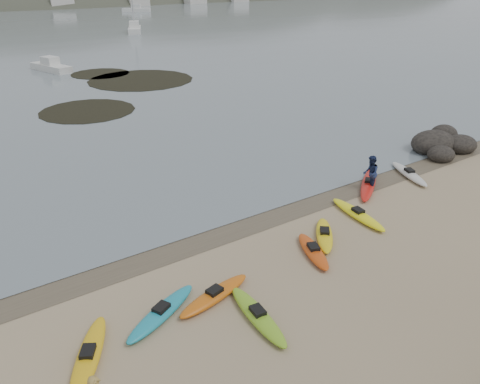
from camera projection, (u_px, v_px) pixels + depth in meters
ground at (240, 221)px, 22.05m from camera, size 600.00×600.00×0.00m
wet_sand at (244, 223)px, 21.82m from camera, size 60.00×60.00×0.00m
kayaks at (300, 244)px, 19.87m from camera, size 21.94×8.68×0.34m
person_east at (370, 173)px, 24.76m from camera, size 1.19×1.17×1.93m
rock_cluster at (441, 147)px, 30.75m from camera, size 5.06×3.69×1.60m
kelp_mats at (121, 86)px, 48.04m from camera, size 18.29×21.95×0.04m
far_hills at (54, 42)px, 193.57m from camera, size 550.00×135.00×80.00m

